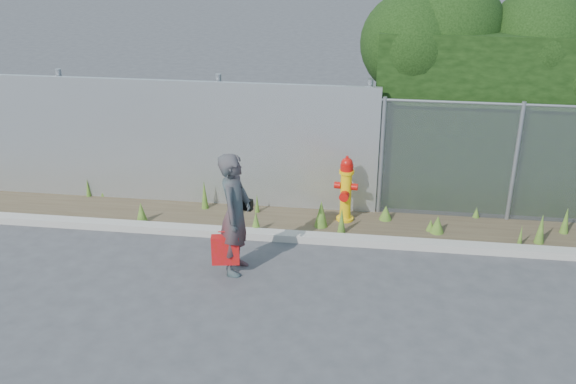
# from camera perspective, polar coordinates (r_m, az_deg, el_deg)

# --- Properties ---
(ground) EXTENTS (80.00, 80.00, 0.00)m
(ground) POSITION_cam_1_polar(r_m,az_deg,el_deg) (8.60, 0.74, -9.98)
(ground) COLOR #3C3B3E
(ground) RESTS_ON ground
(curb) EXTENTS (16.00, 0.22, 0.12)m
(curb) POSITION_cam_1_polar(r_m,az_deg,el_deg) (10.11, 2.00, -4.07)
(curb) COLOR #9B968C
(curb) RESTS_ON ground
(weed_strip) EXTENTS (16.00, 1.26, 0.53)m
(weed_strip) POSITION_cam_1_polar(r_m,az_deg,el_deg) (10.54, 5.30, -2.61)
(weed_strip) COLOR #443727
(weed_strip) RESTS_ON ground
(corrugated_fence) EXTENTS (8.50, 0.21, 2.30)m
(corrugated_fence) POSITION_cam_1_polar(r_m,az_deg,el_deg) (11.51, -13.62, 4.45)
(corrugated_fence) COLOR #A8ABAF
(corrugated_fence) RESTS_ON ground
(hedge) EXTENTS (7.61, 2.18, 3.83)m
(hedge) POSITION_cam_1_polar(r_m,az_deg,el_deg) (11.91, 24.02, 8.70)
(hedge) COLOR black
(hedge) RESTS_ON ground
(fire_hydrant) EXTENTS (0.39, 0.35, 1.16)m
(fire_hydrant) POSITION_cam_1_polar(r_m,az_deg,el_deg) (10.57, 5.17, 0.16)
(fire_hydrant) COLOR yellow
(fire_hydrant) RESTS_ON ground
(woman) EXTENTS (0.48, 0.69, 1.79)m
(woman) POSITION_cam_1_polar(r_m,az_deg,el_deg) (8.96, -4.72, -1.97)
(woman) COLOR #0E5959
(woman) RESTS_ON ground
(red_tote_bag) EXTENTS (0.39, 0.14, 0.51)m
(red_tote_bag) POSITION_cam_1_polar(r_m,az_deg,el_deg) (9.08, -5.58, -5.13)
(red_tote_bag) COLOR #A41609
(black_shoulder_bag) EXTENTS (0.22, 0.09, 0.16)m
(black_shoulder_bag) POSITION_cam_1_polar(r_m,az_deg,el_deg) (9.13, -3.84, -1.09)
(black_shoulder_bag) COLOR black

